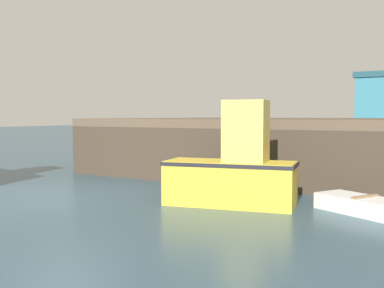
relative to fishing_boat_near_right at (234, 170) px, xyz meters
The scene contains 4 objects.
ground 4.11m from the fishing_boat_near_right, 161.69° to the right, with size 120.00×160.00×0.10m.
pier 6.06m from the fishing_boat_near_right, 97.85° to the left, with size 12.26×8.99×1.80m.
fishing_boat_near_right is the anchor object (origin of this frame).
rowboat 2.67m from the fishing_boat_near_right, 12.53° to the left, with size 2.06×1.55×0.36m.
Camera 1 is at (8.19, -7.45, 1.90)m, focal length 43.37 mm.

